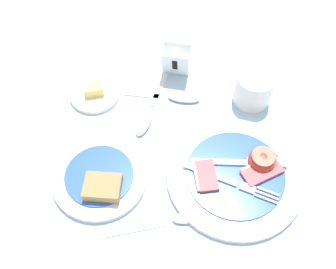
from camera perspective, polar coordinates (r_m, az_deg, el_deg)
name	(u,v)px	position (r m, az deg, el deg)	size (l,w,h in m)	color
ground_plane	(190,167)	(0.77, 3.26, -4.71)	(3.00, 3.00, 0.00)	#A3BCD1
breakfast_plate	(237,174)	(0.76, 10.05, -5.69)	(0.26, 0.26, 0.04)	silver
bread_plate	(101,178)	(0.76, -9.76, -6.24)	(0.18, 0.18, 0.04)	silver
sugar_cup	(254,88)	(0.86, 12.43, 6.62)	(0.08, 0.08, 0.07)	white
butter_dish	(95,93)	(0.88, -10.50, 5.98)	(0.11, 0.11, 0.03)	silver
number_card	(177,62)	(0.89, 1.27, 10.52)	(0.07, 0.06, 0.07)	white
teaspoon_by_saucer	(179,219)	(0.72, 1.54, -12.22)	(0.19, 0.06, 0.01)	silver
teaspoon_near_cup	(172,97)	(0.87, 0.64, 5.48)	(0.19, 0.05, 0.01)	silver
teaspoon_stray	(149,113)	(0.84, -2.77, 3.12)	(0.08, 0.19, 0.01)	silver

